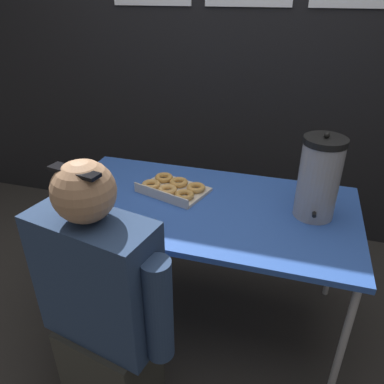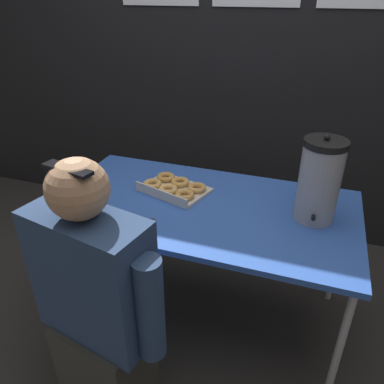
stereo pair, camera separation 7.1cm
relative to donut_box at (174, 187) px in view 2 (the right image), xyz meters
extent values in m
plane|color=#2D2B28|center=(0.18, -0.08, -0.74)|extent=(12.00, 12.00, 0.00)
cube|color=black|center=(0.18, 0.98, 0.56)|extent=(6.00, 0.10, 2.61)
cube|color=#2D56B2|center=(0.18, -0.08, -0.03)|extent=(1.49, 0.79, 0.03)
cylinder|color=#ADADB2|center=(-0.52, -0.43, -0.39)|extent=(0.03, 0.03, 0.69)
cylinder|color=#ADADB2|center=(0.88, -0.43, -0.39)|extent=(0.03, 0.03, 0.69)
cylinder|color=#ADADB2|center=(-0.52, 0.27, -0.39)|extent=(0.03, 0.03, 0.69)
cylinder|color=#ADADB2|center=(0.88, 0.27, -0.39)|extent=(0.03, 0.03, 0.69)
cube|color=beige|center=(0.00, 0.00, -0.01)|extent=(0.39, 0.32, 0.02)
cube|color=beige|center=(-0.03, -0.10, 0.01)|extent=(0.32, 0.11, 0.04)
torus|color=#DFA75B|center=(-0.12, -0.02, 0.01)|extent=(0.13, 0.13, 0.03)
torus|color=#E8B064|center=(-0.02, -0.04, 0.01)|extent=(0.12, 0.12, 0.03)
torus|color=tan|center=(0.08, -0.07, 0.01)|extent=(0.13, 0.13, 0.03)
torus|color=#CC9447|center=(-0.08, 0.08, 0.01)|extent=(0.11, 0.11, 0.03)
torus|color=tan|center=(0.01, 0.05, 0.01)|extent=(0.11, 0.11, 0.03)
torus|color=tan|center=(0.12, 0.02, 0.01)|extent=(0.12, 0.12, 0.03)
cylinder|color=#939399|center=(0.70, -0.03, 0.16)|extent=(0.18, 0.18, 0.35)
cylinder|color=black|center=(0.70, -0.03, 0.35)|extent=(0.19, 0.19, 0.03)
sphere|color=black|center=(0.70, -0.03, 0.37)|extent=(0.03, 0.03, 0.03)
cylinder|color=black|center=(0.70, -0.13, 0.04)|extent=(0.02, 0.05, 0.02)
cube|color=#2D334C|center=(0.01, -0.37, -0.02)|extent=(0.12, 0.17, 0.01)
cube|color=#2D333D|center=(0.01, -0.37, -0.01)|extent=(0.10, 0.15, 0.00)
cube|color=#33332D|center=(-0.05, -0.71, -0.52)|extent=(0.42, 0.32, 0.44)
cube|color=navy|center=(-0.05, -0.71, -0.03)|extent=(0.50, 0.30, 0.53)
sphere|color=tan|center=(-0.05, -0.71, 0.34)|extent=(0.21, 0.21, 0.21)
cube|color=black|center=(-0.06, -0.73, 0.42)|extent=(0.19, 0.08, 0.01)
cylinder|color=navy|center=(0.21, -0.76, -0.06)|extent=(0.10, 0.10, 0.43)
cylinder|color=navy|center=(-0.31, -0.65, -0.06)|extent=(0.10, 0.10, 0.43)
camera|label=1|loc=(0.58, -1.61, 0.92)|focal=35.00mm
camera|label=2|loc=(0.65, -1.59, 0.92)|focal=35.00mm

